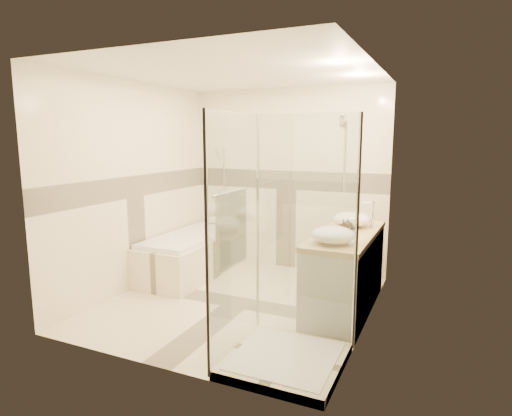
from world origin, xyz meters
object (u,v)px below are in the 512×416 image
at_px(vessel_sink_near, 352,219).
at_px(vanity, 345,271).
at_px(amenity_bottle_b, 348,224).
at_px(amenity_bottle_a, 343,227).
at_px(bathtub, 192,252).
at_px(vessel_sink_far, 333,235).
at_px(shower_enclosure, 276,301).

bearing_deg(vessel_sink_near, vanity, -86.67).
height_order(vanity, vessel_sink_near, vessel_sink_near).
xyz_separation_m(vessel_sink_near, amenity_bottle_b, (0.00, -0.21, -0.02)).
xyz_separation_m(vanity, amenity_bottle_b, (-0.02, 0.14, 0.49)).
bearing_deg(amenity_bottle_a, bathtub, 168.63).
height_order(vanity, amenity_bottle_a, amenity_bottle_a).
xyz_separation_m(vessel_sink_far, amenity_bottle_a, (0.00, 0.43, -0.01)).
xyz_separation_m(vanity, vessel_sink_near, (-0.02, 0.34, 0.51)).
xyz_separation_m(bathtub, vessel_sink_far, (2.13, -0.86, 0.63)).
distance_m(vessel_sink_far, amenity_bottle_b, 0.65).
distance_m(vessel_sink_near, amenity_bottle_b, 0.21).
bearing_deg(vessel_sink_far, shower_enclosure, -109.79).
relative_size(bathtub, amenity_bottle_a, 11.16).
xyz_separation_m(vessel_sink_near, amenity_bottle_a, (0.00, -0.42, -0.01)).
xyz_separation_m(vanity, vessel_sink_far, (-0.02, -0.51, 0.51)).
xyz_separation_m(bathtub, amenity_bottle_a, (2.13, -0.43, 0.62)).
height_order(bathtub, vessel_sink_far, vessel_sink_far).
relative_size(shower_enclosure, vessel_sink_far, 4.96).
relative_size(shower_enclosure, amenity_bottle_b, 15.06).
height_order(bathtub, vessel_sink_near, vessel_sink_near).
height_order(shower_enclosure, amenity_bottle_a, shower_enclosure).
height_order(bathtub, vanity, vanity).
distance_m(vessel_sink_near, amenity_bottle_a, 0.42).
distance_m(bathtub, amenity_bottle_a, 2.26).
relative_size(vessel_sink_near, amenity_bottle_a, 2.73).
relative_size(amenity_bottle_a, amenity_bottle_b, 1.12).
height_order(vanity, amenity_bottle_b, amenity_bottle_b).
xyz_separation_m(bathtub, amenity_bottle_b, (2.13, -0.21, 0.61)).
height_order(shower_enclosure, amenity_bottle_b, shower_enclosure).
height_order(vanity, shower_enclosure, shower_enclosure).
distance_m(bathtub, vanity, 2.18).
distance_m(vessel_sink_far, amenity_bottle_a, 0.43).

